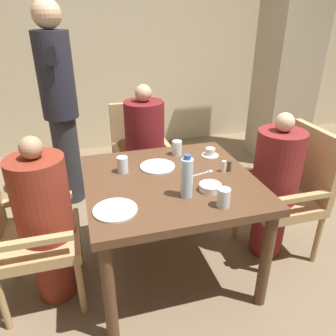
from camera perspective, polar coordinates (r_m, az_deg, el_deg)
name	(u,v)px	position (r m, az deg, el deg)	size (l,w,h in m)	color
ground_plane	(170,268)	(2.46, 0.34, -16.98)	(16.00, 16.00, 0.00)	#7A664C
wall_back	(112,34)	(4.23, -9.72, 21.95)	(8.00, 0.06, 2.80)	beige
pillar_stone	(291,42)	(4.08, 20.58, 19.93)	(0.55, 0.55, 2.70)	tan
dining_table	(170,192)	(2.08, 0.38, -4.25)	(1.04, 1.01, 0.73)	brown
chair_left_side	(21,230)	(2.12, -24.25, -9.83)	(0.49, 0.49, 0.95)	tan
diner_in_left_chair	(45,221)	(2.07, -20.57, -8.58)	(0.32, 0.32, 1.08)	maroon
chair_far_side	(142,154)	(2.90, -4.54, 2.41)	(0.49, 0.49, 0.95)	tan
diner_in_far_chair	(145,152)	(2.74, -3.99, 2.76)	(0.32, 0.32, 1.16)	maroon
chair_right_side	(291,188)	(2.51, 20.64, -3.28)	(0.49, 0.49, 0.95)	tan
diner_in_right_chair	(274,186)	(2.41, 18.05, -2.95)	(0.32, 0.32, 1.09)	maroon
standing_host	(60,104)	(3.00, -18.35, 10.61)	(0.30, 0.33, 1.76)	#2D2D33
plate_main_left	(115,210)	(1.74, -9.18, -7.24)	(0.23, 0.23, 0.01)	white
plate_main_right	(158,166)	(2.18, -1.83, 0.26)	(0.23, 0.23, 0.01)	white
teacup_with_saucer	(210,153)	(2.36, 7.35, 2.63)	(0.12, 0.12, 0.06)	white
bowl_small	(210,187)	(1.91, 7.36, -3.34)	(0.13, 0.13, 0.04)	white
water_bottle	(187,178)	(1.79, 3.30, -1.67)	(0.07, 0.07, 0.25)	silver
glass_tall_near	(123,165)	(2.11, -7.92, 0.57)	(0.07, 0.07, 0.11)	silver
glass_tall_mid	(177,148)	(2.35, 1.58, 3.51)	(0.07, 0.07, 0.11)	silver
glass_tall_far	(224,198)	(1.76, 9.66, -5.13)	(0.07, 0.07, 0.11)	silver
salt_shaker	(224,166)	(2.13, 9.70, 0.26)	(0.03, 0.03, 0.08)	white
pepper_shaker	(229,166)	(2.15, 10.64, 0.34)	(0.03, 0.03, 0.07)	#4C3D2D
fork_beside_plate	(203,173)	(2.10, 6.07, -0.94)	(0.19, 0.06, 0.00)	silver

